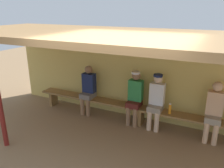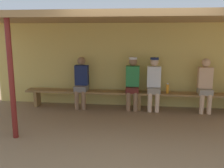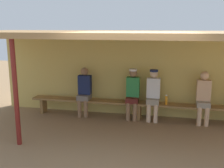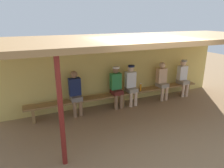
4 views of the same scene
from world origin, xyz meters
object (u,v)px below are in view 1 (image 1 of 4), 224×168
(player_in_white, at_px, (156,99))
(player_leftmost, at_px, (88,88))
(bench, at_px, (141,110))
(water_bottle_orange, at_px, (170,109))
(player_rightmost, at_px, (214,110))
(player_with_sunglasses, at_px, (135,95))

(player_in_white, bearing_deg, player_leftmost, -179.99)
(player_leftmost, distance_m, player_in_white, 1.87)
(bench, bearing_deg, player_leftmost, 179.88)
(player_leftmost, distance_m, water_bottle_orange, 2.22)
(player_rightmost, height_order, player_in_white, player_in_white)
(water_bottle_orange, bearing_deg, bench, 176.17)
(player_with_sunglasses, bearing_deg, player_leftmost, -179.98)
(player_leftmost, bearing_deg, player_with_sunglasses, 0.02)
(bench, xyz_separation_m, water_bottle_orange, (0.69, -0.05, 0.19))
(player_rightmost, distance_m, player_in_white, 1.25)
(player_rightmost, xyz_separation_m, player_in_white, (-1.25, 0.00, 0.02))
(player_in_white, height_order, water_bottle_orange, player_in_white)
(bench, distance_m, water_bottle_orange, 0.72)
(player_with_sunglasses, distance_m, player_leftmost, 1.33)
(player_with_sunglasses, xyz_separation_m, water_bottle_orange, (0.88, -0.05, -0.17))
(player_in_white, distance_m, water_bottle_orange, 0.38)
(player_leftmost, relative_size, player_in_white, 0.99)
(player_with_sunglasses, height_order, water_bottle_orange, player_with_sunglasses)
(player_in_white, relative_size, water_bottle_orange, 5.32)
(player_leftmost, bearing_deg, water_bottle_orange, -1.28)
(bench, xyz_separation_m, player_with_sunglasses, (-0.18, 0.00, 0.36))
(bench, bearing_deg, water_bottle_orange, -3.83)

